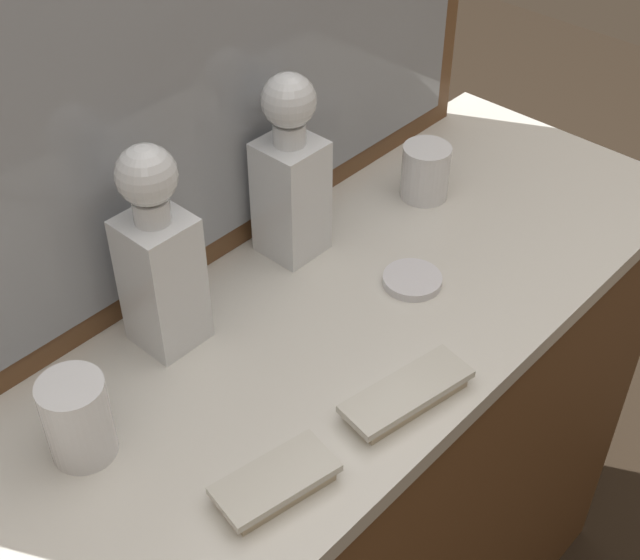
% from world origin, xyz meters
% --- Properties ---
extents(dresser, '(1.30, 0.46, 0.93)m').
position_xyz_m(dresser, '(0.00, 0.00, 0.46)').
color(dresser, brown).
rests_on(dresser, ground_plane).
extents(dresser_mirror, '(1.11, 0.03, 0.62)m').
position_xyz_m(dresser_mirror, '(0.00, 0.21, 1.24)').
color(dresser_mirror, brown).
rests_on(dresser_mirror, dresser).
extents(crystal_decanter_left, '(0.08, 0.08, 0.28)m').
position_xyz_m(crystal_decanter_left, '(-0.14, 0.13, 1.04)').
color(crystal_decanter_left, white).
rests_on(crystal_decanter_left, dresser).
extents(crystal_decanter_front, '(0.08, 0.08, 0.27)m').
position_xyz_m(crystal_decanter_front, '(0.10, 0.14, 1.04)').
color(crystal_decanter_front, white).
rests_on(crystal_decanter_front, dresser).
extents(crystal_tumbler_left, '(0.07, 0.07, 0.11)m').
position_xyz_m(crystal_tumbler_left, '(-0.33, 0.06, 0.97)').
color(crystal_tumbler_left, white).
rests_on(crystal_tumbler_left, dresser).
extents(crystal_tumbler_rear, '(0.07, 0.07, 0.09)m').
position_xyz_m(crystal_tumbler_rear, '(0.33, 0.08, 0.96)').
color(crystal_tumbler_rear, white).
rests_on(crystal_tumbler_rear, dresser).
extents(silver_brush_far_left, '(0.18, 0.09, 0.02)m').
position_xyz_m(silver_brush_far_left, '(-0.03, -0.16, 0.94)').
color(silver_brush_far_left, '#B7A88C').
rests_on(silver_brush_far_left, dresser).
extents(silver_brush_left, '(0.14, 0.09, 0.02)m').
position_xyz_m(silver_brush_left, '(-0.22, -0.14, 0.94)').
color(silver_brush_left, '#B7A88C').
rests_on(silver_brush_left, dresser).
extents(porcelain_dish, '(0.08, 0.08, 0.01)m').
position_xyz_m(porcelain_dish, '(0.15, -0.03, 0.93)').
color(porcelain_dish, silver).
rests_on(porcelain_dish, dresser).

